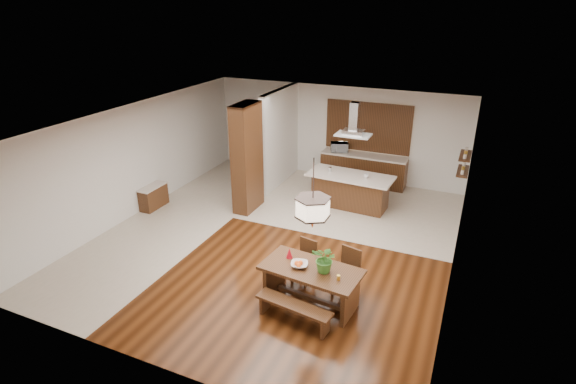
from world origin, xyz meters
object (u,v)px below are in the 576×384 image
at_px(dining_chair_left, 303,262).
at_px(foliage_plant, 325,259).
at_px(pendant_lantern, 313,194).
at_px(island_cup, 366,176).
at_px(hallway_console, 154,197).
at_px(dining_bench, 294,313).
at_px(microwave, 339,147).
at_px(dining_chair_right, 346,273).
at_px(range_hood, 354,119).
at_px(dining_table, 311,277).
at_px(kitchen_island, 350,190).
at_px(fruit_bowl, 299,265).

height_order(dining_chair_left, foliage_plant, foliage_plant).
relative_size(pendant_lantern, island_cup, 10.09).
distance_m(hallway_console, dining_bench, 6.12).
relative_size(dining_chair_left, microwave, 1.75).
distance_m(dining_chair_left, pendant_lantern, 1.94).
relative_size(dining_chair_right, range_hood, 1.07).
xyz_separation_m(dining_table, pendant_lantern, (-0.00, 0.00, 1.68)).
bearing_deg(pendant_lantern, microwave, 103.11).
relative_size(dining_chair_left, foliage_plant, 1.73).
bearing_deg(pendant_lantern, range_hood, 97.11).
distance_m(dining_table, dining_bench, 0.75).
xyz_separation_m(hallway_console, pendant_lantern, (5.46, -2.23, 1.93)).
height_order(dining_chair_right, island_cup, island_cup).
height_order(dining_table, dining_chair_right, dining_chair_right).
distance_m(foliage_plant, kitchen_island, 4.56).
bearing_deg(island_cup, kitchen_island, 170.94).
xyz_separation_m(kitchen_island, island_cup, (0.43, -0.07, 0.51)).
distance_m(dining_table, island_cup, 4.40).
bearing_deg(foliage_plant, dining_chair_right, 64.40).
height_order(pendant_lantern, island_cup, pendant_lantern).
xyz_separation_m(dining_table, dining_chair_left, (-0.40, 0.60, -0.11)).
relative_size(dining_chair_right, microwave, 1.87).
bearing_deg(hallway_console, fruit_bowl, -23.35).
relative_size(kitchen_island, island_cup, 18.05).
relative_size(foliage_plant, island_cup, 4.01).
bearing_deg(dining_chair_left, fruit_bowl, -62.27).
distance_m(dining_chair_left, island_cup, 3.82).
bearing_deg(range_hood, microwave, 116.84).
xyz_separation_m(dining_bench, dining_chair_left, (-0.33, 1.26, 0.25)).
height_order(dining_table, dining_chair_left, dining_chair_left).
relative_size(dining_bench, dining_chair_right, 1.49).
bearing_deg(fruit_bowl, dining_chair_right, 36.19).
relative_size(foliage_plant, microwave, 1.02).
height_order(foliage_plant, kitchen_island, foliage_plant).
distance_m(pendant_lantern, range_hood, 4.49).
height_order(kitchen_island, microwave, microwave).
distance_m(pendant_lantern, island_cup, 4.55).
relative_size(range_hood, microwave, 1.76).
bearing_deg(fruit_bowl, island_cup, 88.69).
bearing_deg(kitchen_island, hallway_console, -152.32).
relative_size(dining_chair_left, pendant_lantern, 0.69).
bearing_deg(pendant_lantern, dining_chair_right, 44.69).
height_order(dining_chair_left, dining_chair_right, dining_chair_right).
distance_m(foliage_plant, island_cup, 4.40).
height_order(dining_chair_left, kitchen_island, kitchen_island).
bearing_deg(dining_table, microwave, 103.11).
distance_m(dining_chair_left, fruit_bowl, 0.75).
distance_m(hallway_console, fruit_bowl, 5.73).
bearing_deg(microwave, island_cup, -78.35).
height_order(dining_chair_left, island_cup, island_cup).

